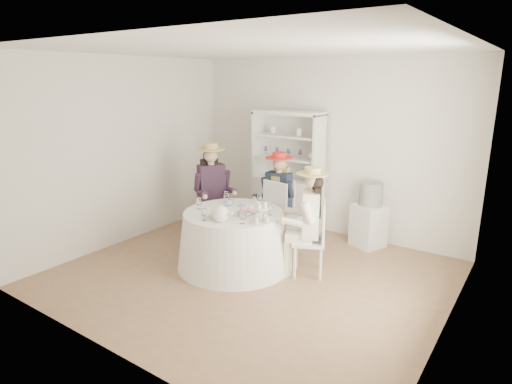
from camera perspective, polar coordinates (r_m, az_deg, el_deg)
The scene contains 23 objects.
ground at distance 5.48m, azimuth -0.61°, elevation -10.90°, with size 4.50×4.50×0.00m, color brown.
ceiling at distance 4.94m, azimuth -0.70°, elevation 18.58°, with size 4.50×4.50×0.00m, color white.
wall_back at distance 6.74m, azimuth 9.29°, elevation 5.91°, with size 4.50×4.50×0.00m, color silver.
wall_front at distance 3.65m, azimuth -19.18°, elevation -2.46°, with size 4.50×4.50×0.00m, color silver.
wall_left at distance 6.58m, azimuth -16.92°, elevation 5.23°, with size 4.50×4.50×0.00m, color silver.
wall_right at distance 4.19m, azimuth 25.31°, elevation -0.86°, with size 4.50×4.50×0.00m, color silver.
tea_table at distance 5.59m, azimuth -2.93°, elevation -6.29°, with size 1.48×1.48×0.74m.
hutch at distance 6.88m, azimuth 4.29°, elevation 0.51°, with size 1.13×0.45×1.90m.
side_table at distance 6.45m, azimuth 14.79°, elevation -4.34°, with size 0.40×0.40×0.62m, color silver.
hatbox at distance 6.31m, azimuth 15.07°, elevation -0.23°, with size 0.33×0.33×0.33m, color black.
guest_left at distance 6.32m, azimuth -5.87°, elevation 0.66°, with size 0.63×0.58×1.48m.
guest_mid at distance 6.18m, azimuth 2.95°, elevation -0.17°, with size 0.50×0.52×1.37m.
guest_right at distance 5.23m, azimuth 7.09°, elevation -3.14°, with size 0.58×0.53×1.37m.
spare_chair at distance 5.97m, azimuth 3.26°, elevation -2.94°, with size 0.48×0.48×1.04m.
teacup_a at distance 5.71m, azimuth -3.65°, elevation -1.50°, with size 0.10×0.10×0.08m, color white.
teacup_b at distance 5.68m, azimuth -1.88°, elevation -1.61°, with size 0.07×0.07×0.07m, color white.
teacup_c at distance 5.43m, azimuth 0.16°, elevation -2.37°, with size 0.09×0.09×0.07m, color white.
flower_bowl at distance 5.32m, azimuth -1.30°, elevation -2.86°, with size 0.21×0.21×0.05m, color white.
flower_arrangement at distance 5.28m, azimuth -1.20°, elevation -2.37°, with size 0.16×0.17×0.06m.
table_teapot at distance 5.09m, azimuth -4.68°, elevation -2.95°, with size 0.28×0.20×0.21m.
sandwich_plate at distance 5.24m, azimuth -5.85°, elevation -3.37°, with size 0.23×0.23×0.05m.
cupcake_stand at distance 5.04m, azimuth 0.60°, elevation -3.11°, with size 0.26×0.26×0.24m.
stemware_set at distance 5.44m, azimuth -3.00°, elevation -1.91°, with size 0.96×1.01×0.15m.
Camera 1 is at (2.85, -4.02, 2.39)m, focal length 30.00 mm.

